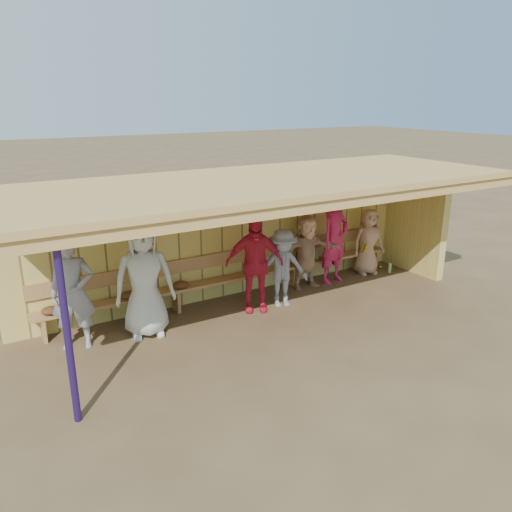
{
  "coord_description": "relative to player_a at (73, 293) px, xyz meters",
  "views": [
    {
      "loc": [
        -4.41,
        -7.01,
        3.8
      ],
      "look_at": [
        0.0,
        0.35,
        1.05
      ],
      "focal_mm": 35.0,
      "sensor_mm": 36.0,
      "label": 1
    }
  ],
  "objects": [
    {
      "name": "player_h",
      "position": [
        6.33,
        0.24,
        -0.18
      ],
      "size": [
        0.81,
        0.61,
        1.48
      ],
      "primitive_type": "imported",
      "rotation": [
        0.0,
        0.0,
        -0.21
      ],
      "color": "tan",
      "rests_on": "ground"
    },
    {
      "name": "player_a",
      "position": [
        0.0,
        0.0,
        0.0
      ],
      "size": [
        0.77,
        0.62,
        1.83
      ],
      "primitive_type": "imported",
      "rotation": [
        0.0,
        0.0,
        -0.32
      ],
      "color": "gray",
      "rests_on": "ground"
    },
    {
      "name": "ground",
      "position": [
        3.17,
        -0.56,
        -0.92
      ],
      "size": [
        90.0,
        90.0,
        0.0
      ],
      "primitive_type": "plane",
      "color": "brown",
      "rests_on": "ground"
    },
    {
      "name": "dugout_equipment",
      "position": [
        1.89,
        0.42,
        -0.43
      ],
      "size": [
        7.3,
        0.62,
        0.8
      ],
      "color": "yellow",
      "rests_on": "ground"
    },
    {
      "name": "player_e",
      "position": [
        3.69,
        -0.3,
        -0.17
      ],
      "size": [
        1.09,
        0.81,
        1.5
      ],
      "primitive_type": "imported",
      "rotation": [
        0.0,
        0.0,
        -0.29
      ],
      "color": "gray",
      "rests_on": "ground"
    },
    {
      "name": "player_g",
      "position": [
        5.34,
        0.21,
        0.04
      ],
      "size": [
        0.77,
        0.57,
        1.92
      ],
      "primitive_type": "imported",
      "rotation": [
        0.0,
        0.0,
        0.17
      ],
      "color": "#CB204F",
      "rests_on": "ground"
    },
    {
      "name": "player_d",
      "position": [
        3.14,
        -0.2,
        -0.01
      ],
      "size": [
        1.15,
        0.84,
        1.81
      ],
      "primitive_type": "imported",
      "rotation": [
        0.0,
        0.0,
        -0.42
      ],
      "color": "red",
      "rests_on": "ground"
    },
    {
      "name": "player_f",
      "position": [
        4.65,
        0.25,
        -0.14
      ],
      "size": [
        1.46,
        0.57,
        1.54
      ],
      "primitive_type": "imported",
      "rotation": [
        0.0,
        0.0,
        -0.08
      ],
      "color": "tan",
      "rests_on": "ground"
    },
    {
      "name": "player_b",
      "position": [
        1.1,
        -0.14,
        0.07
      ],
      "size": [
        1.07,
        0.8,
        1.97
      ],
      "primitive_type": "imported",
      "rotation": [
        0.0,
        0.0,
        -0.2
      ],
      "color": "silver",
      "rests_on": "ground"
    },
    {
      "name": "dugout_structure",
      "position": [
        3.55,
        0.12,
        0.78
      ],
      "size": [
        8.8,
        3.2,
        2.5
      ],
      "color": "#D9BF5C",
      "rests_on": "ground"
    },
    {
      "name": "bench",
      "position": [
        3.17,
        0.55,
        -0.39
      ],
      "size": [
        7.6,
        0.34,
        0.93
      ],
      "color": "tan",
      "rests_on": "ground"
    }
  ]
}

